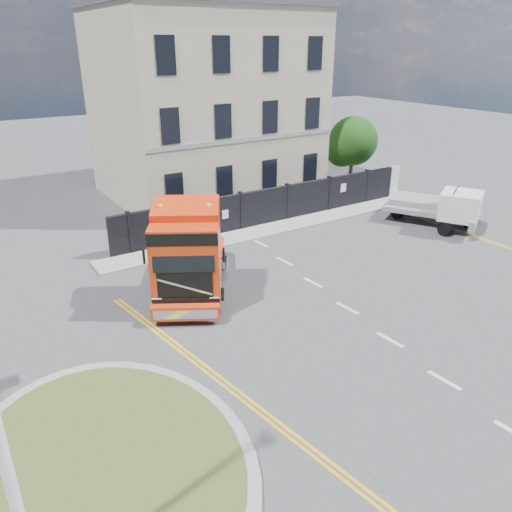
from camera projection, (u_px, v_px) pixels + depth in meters
ground at (277, 326)px, 17.51m from camera, size 120.00×120.00×0.00m
traffic_island at (106, 464)px, 11.66m from camera, size 6.80×6.80×0.17m
hoarding_fence at (280, 204)px, 27.33m from camera, size 18.80×0.25×2.00m
georgian_building at (205, 102)px, 30.96m from camera, size 12.30×10.30×12.80m
tree at (350, 143)px, 32.82m from camera, size 3.20×3.20×4.80m
pavement_far at (281, 227)px, 26.73m from camera, size 20.00×1.60×0.12m
truck at (189, 257)px, 18.82m from camera, size 5.28×6.71×3.83m
flatbed_pickup at (450, 208)px, 26.24m from camera, size 4.28×5.65×2.13m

